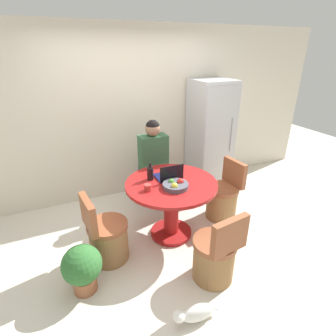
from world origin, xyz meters
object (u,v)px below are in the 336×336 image
at_px(dining_table, 171,199).
at_px(person_seated, 152,160).
at_px(refrigerator, 210,136).
at_px(fruit_bowl, 176,185).
at_px(potted_plant, 82,267).
at_px(chair_right_side, 223,199).
at_px(laptop, 169,175).
at_px(bottle, 150,173).
at_px(cat, 195,313).
at_px(chair_near_camera, 215,256).
at_px(chair_left_side, 107,238).

bearing_deg(dining_table, person_seated, 86.37).
relative_size(refrigerator, dining_table, 1.62).
bearing_deg(fruit_bowl, person_seated, 86.45).
relative_size(dining_table, person_seated, 0.82).
bearing_deg(refrigerator, potted_plant, -147.73).
height_order(chair_right_side, laptop, laptop).
relative_size(bottle, potted_plant, 0.43).
xyz_separation_m(chair_right_side, potted_plant, (-2.01, -0.54, 0.01)).
xyz_separation_m(dining_table, fruit_bowl, (-0.01, -0.14, 0.27)).
bearing_deg(chair_right_side, cat, -47.54).
relative_size(dining_table, chair_right_side, 1.33).
bearing_deg(person_seated, laptop, 87.24).
height_order(refrigerator, cat, refrigerator).
height_order(chair_right_side, person_seated, person_seated).
bearing_deg(person_seated, chair_near_camera, 92.43).
bearing_deg(laptop, chair_left_side, 14.55).
height_order(chair_near_camera, chair_left_side, same).
distance_m(refrigerator, dining_table, 1.59).
bearing_deg(dining_table, laptop, 81.35).
bearing_deg(chair_left_side, dining_table, -90.00).
relative_size(person_seated, cat, 3.09).
bearing_deg(bottle, chair_right_side, -4.99).
xyz_separation_m(chair_left_side, person_seated, (0.90, 0.89, 0.47)).
relative_size(chair_right_side, bottle, 3.75).
xyz_separation_m(chair_left_side, fruit_bowl, (0.84, -0.03, 0.52)).
bearing_deg(bottle, chair_near_camera, -72.40).
height_order(refrigerator, chair_left_side, refrigerator).
height_order(chair_near_camera, fruit_bowl, fruit_bowl).
bearing_deg(fruit_bowl, chair_left_side, 177.95).
height_order(chair_left_side, laptop, laptop).
height_order(chair_near_camera, person_seated, person_seated).
distance_m(chair_right_side, bottle, 1.21).
xyz_separation_m(person_seated, fruit_bowl, (-0.06, -0.93, 0.05)).
bearing_deg(cat, fruit_bowl, -99.90).
xyz_separation_m(refrigerator, fruit_bowl, (-1.17, -1.15, -0.11)).
distance_m(fruit_bowl, potted_plant, 1.30).
relative_size(chair_near_camera, chair_left_side, 1.00).
bearing_deg(person_seated, refrigerator, -168.48).
distance_m(chair_right_side, fruit_bowl, 1.03).
height_order(fruit_bowl, cat, fruit_bowl).
bearing_deg(refrigerator, chair_near_camera, -119.35).
relative_size(bottle, cat, 0.51).
relative_size(chair_right_side, fruit_bowl, 2.80).
bearing_deg(dining_table, bottle, 139.59).
bearing_deg(chair_near_camera, person_seated, -95.56).
distance_m(refrigerator, chair_left_side, 2.39).
xyz_separation_m(chair_right_side, cat, (-1.16, -1.29, -0.20)).
distance_m(laptop, cat, 1.54).
height_order(chair_left_side, potted_plant, chair_left_side).
bearing_deg(chair_right_side, potted_plant, -80.53).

